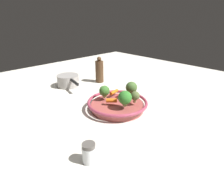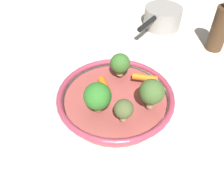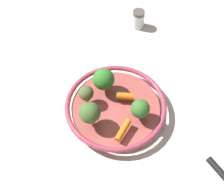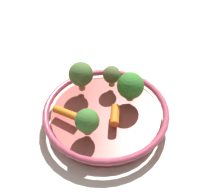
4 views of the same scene
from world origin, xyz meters
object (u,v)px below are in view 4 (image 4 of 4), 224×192
broccoli_floret_large (112,75)px  serving_bowl (106,115)px  baby_carrot_right (66,113)px  broccoli_floret_small (130,86)px  broccoli_floret_edge (87,121)px  baby_carrot_center (115,115)px  broccoli_floret_mid (81,75)px

broccoli_floret_large → serving_bowl: bearing=124.0°
baby_carrot_right → broccoli_floret_small: (-0.07, -0.13, 0.03)m
baby_carrot_right → broccoli_floret_edge: broccoli_floret_edge is taller
baby_carrot_center → broccoli_floret_edge: (0.02, 0.07, 0.02)m
serving_bowl → broccoli_floret_large: bearing=-56.0°
baby_carrot_right → broccoli_floret_large: size_ratio=1.17×
broccoli_floret_mid → broccoli_floret_edge: size_ratio=1.25×
serving_bowl → baby_carrot_right: size_ratio=4.56×
baby_carrot_center → broccoli_floret_edge: bearing=76.6°
broccoli_floret_large → broccoli_floret_small: (-0.06, 0.01, 0.01)m
baby_carrot_center → broccoli_floret_large: (0.08, -0.07, 0.02)m
serving_bowl → baby_carrot_center: size_ratio=5.82×
broccoli_floret_large → broccoli_floret_edge: bearing=114.1°
broccoli_floret_large → broccoli_floret_edge: (-0.06, 0.14, 0.00)m
broccoli_floret_edge → broccoli_floret_small: size_ratio=0.84×
broccoli_floret_small → broccoli_floret_mid: bearing=26.7°
baby_carrot_right → broccoli_floret_mid: 0.10m
broccoli_floret_large → broccoli_floret_edge: size_ratio=0.90×
baby_carrot_right → baby_carrot_center: bearing=-140.8°
baby_carrot_center → broccoli_floret_small: (0.02, -0.07, 0.03)m
serving_bowl → broccoli_floret_small: (-0.02, -0.06, 0.06)m
broccoli_floret_edge → broccoli_floret_mid: bearing=-38.0°
serving_bowl → broccoli_floret_large: size_ratio=5.34×
baby_carrot_right → broccoli_floret_mid: broccoli_floret_mid is taller
baby_carrot_right → broccoli_floret_mid: (0.04, -0.08, 0.04)m
broccoli_floret_large → broccoli_floret_small: 0.06m
broccoli_floret_edge → baby_carrot_center: bearing=-103.4°
baby_carrot_center → broccoli_floret_mid: 0.12m
broccoli_floret_edge → broccoli_floret_small: bearing=-90.1°
baby_carrot_right → broccoli_floret_edge: bearing=-179.1°
broccoli_floret_large → baby_carrot_right: bearing=88.2°
broccoli_floret_small → broccoli_floret_large: bearing=-5.2°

